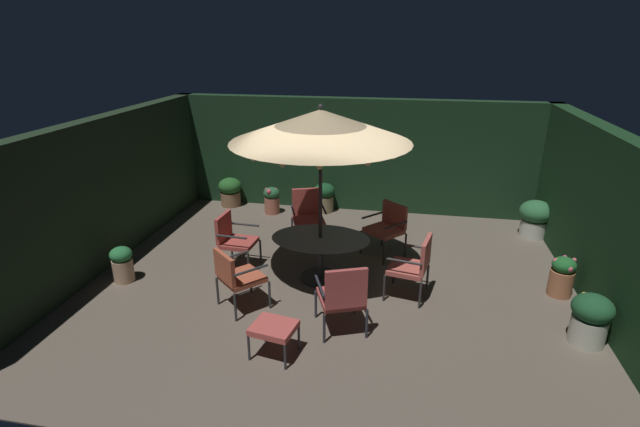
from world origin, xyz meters
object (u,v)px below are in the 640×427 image
(patio_dining_table, at_px, (320,247))
(potted_plant_front_corner, at_px, (122,263))
(patio_chair_east, at_px, (233,237))
(potted_plant_left_far, at_px, (535,217))
(potted_plant_right_near, at_px, (562,276))
(potted_plant_left_near, at_px, (591,318))
(potted_plant_back_right, at_px, (230,191))
(patio_chair_southeast, at_px, (236,275))
(patio_chair_north, at_px, (388,225))
(potted_plant_right_far, at_px, (324,196))
(patio_chair_northeast, at_px, (308,213))
(ottoman_footrest, at_px, (274,329))
(patio_umbrella, at_px, (321,126))
(patio_chair_south, at_px, (343,295))
(patio_chair_southwest, at_px, (415,263))
(potted_plant_back_left, at_px, (272,199))

(patio_dining_table, relative_size, potted_plant_front_corner, 2.65)
(patio_chair_east, relative_size, potted_plant_left_far, 1.31)
(potted_plant_front_corner, relative_size, potted_plant_right_near, 0.94)
(potted_plant_left_near, relative_size, potted_plant_back_right, 1.05)
(potted_plant_front_corner, bearing_deg, patio_chair_southeast, -11.91)
(patio_chair_east, bearing_deg, potted_plant_left_near, -12.53)
(patio_chair_north, bearing_deg, potted_plant_right_far, 127.30)
(potted_plant_left_far, bearing_deg, patio_chair_northeast, -166.48)
(potted_plant_right_near, bearing_deg, patio_chair_north, 160.32)
(patio_chair_northeast, distance_m, patio_chair_southeast, 2.59)
(patio_chair_southeast, height_order, potted_plant_front_corner, patio_chair_southeast)
(patio_dining_table, height_order, potted_plant_right_far, patio_dining_table)
(potted_plant_front_corner, height_order, potted_plant_left_far, potted_plant_left_far)
(patio_chair_north, bearing_deg, ottoman_footrest, -111.03)
(patio_chair_southeast, bearing_deg, patio_umbrella, 47.76)
(patio_chair_south, bearing_deg, patio_chair_southeast, 169.04)
(potted_plant_back_right, bearing_deg, potted_plant_right_near, -24.47)
(potted_plant_right_far, relative_size, potted_plant_right_near, 1.04)
(patio_umbrella, height_order, ottoman_footrest, patio_umbrella)
(ottoman_footrest, xyz_separation_m, potted_plant_right_far, (-0.28, 5.12, -0.03))
(potted_plant_right_near, bearing_deg, potted_plant_right_far, 145.01)
(patio_chair_southwest, height_order, potted_plant_back_left, patio_chair_southwest)
(patio_dining_table, xyz_separation_m, ottoman_footrest, (-0.20, -2.05, -0.18))
(potted_plant_left_near, height_order, potted_plant_back_right, potted_plant_left_near)
(potted_plant_left_near, distance_m, potted_plant_front_corner, 6.81)
(patio_chair_southeast, distance_m, potted_plant_left_far, 6.02)
(potted_plant_right_far, bearing_deg, ottoman_footrest, -86.84)
(potted_plant_front_corner, bearing_deg, patio_chair_east, 25.68)
(potted_plant_left_far, bearing_deg, potted_plant_right_far, 171.97)
(patio_chair_southeast, relative_size, potted_plant_right_far, 1.42)
(patio_chair_south, xyz_separation_m, potted_plant_front_corner, (-3.66, 0.75, -0.26))
(patio_chair_north, xyz_separation_m, potted_plant_left_near, (2.69, -2.17, -0.19))
(patio_chair_south, distance_m, potted_plant_front_corner, 3.75)
(patio_chair_northeast, distance_m, potted_plant_back_left, 1.73)
(patio_chair_southwest, distance_m, potted_plant_left_far, 3.64)
(patio_chair_northeast, distance_m, patio_chair_south, 3.04)
(patio_dining_table, distance_m, patio_chair_south, 1.53)
(ottoman_footrest, height_order, potted_plant_left_near, potted_plant_left_near)
(patio_dining_table, distance_m, patio_chair_southwest, 1.51)
(potted_plant_left_near, xyz_separation_m, potted_plant_left_far, (0.12, 3.53, 0.02))
(patio_chair_southeast, distance_m, patio_chair_southwest, 2.62)
(patio_chair_north, distance_m, potted_plant_right_near, 2.86)
(patio_chair_south, bearing_deg, potted_plant_right_near, 26.65)
(potted_plant_right_far, bearing_deg, patio_chair_south, -76.93)
(patio_chair_north, height_order, potted_plant_back_right, patio_chair_north)
(potted_plant_front_corner, relative_size, potted_plant_back_right, 0.90)
(potted_plant_left_near, bearing_deg, patio_chair_east, 167.47)
(potted_plant_back_left, height_order, potted_plant_front_corner, potted_plant_back_left)
(patio_umbrella, height_order, potted_plant_back_left, patio_umbrella)
(patio_umbrella, relative_size, potted_plant_back_right, 4.28)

